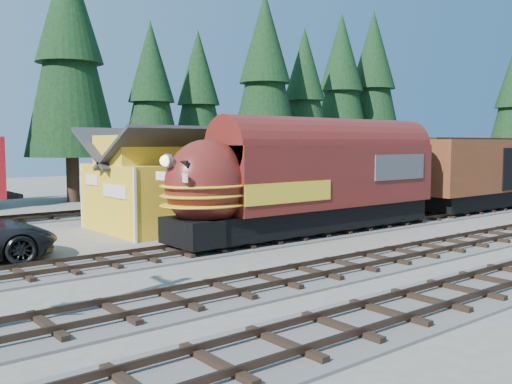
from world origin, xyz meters
TOP-DOWN VIEW (x-y plane):
  - ground at (0.00, 0.00)m, footprint 120.00×120.00m
  - track_siding at (10.00, 4.00)m, footprint 68.00×3.20m
  - depot at (-0.00, 10.50)m, footprint 12.80×7.00m
  - conifer_backdrop at (7.80, 24.85)m, footprint 80.23×21.73m
  - locomotive at (1.07, 4.00)m, footprint 15.80×3.14m
  - boxcar at (17.93, 4.00)m, footprint 13.82×2.96m

SIDE VIEW (x-z plane):
  - ground at x=0.00m, z-range 0.00..0.00m
  - track_siding at x=10.00m, z-range -0.11..0.22m
  - locomotive at x=1.07m, z-range 0.37..4.66m
  - boxcar at x=17.93m, z-range 0.44..4.79m
  - depot at x=0.00m, z-range 0.31..5.61m
  - conifer_backdrop at x=7.80m, z-range 1.52..18.43m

